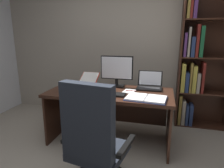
% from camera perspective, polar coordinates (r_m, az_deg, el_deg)
% --- Properties ---
extents(wall_back, '(5.41, 0.12, 2.87)m').
position_cam_1_polar(wall_back, '(3.62, 5.44, 13.21)').
color(wall_back, '#A89E8E').
rests_on(wall_back, ground).
extents(desk, '(1.68, 0.80, 0.74)m').
position_cam_1_polar(desk, '(2.82, -0.21, -5.51)').
color(desk, '#381E14').
rests_on(desk, ground).
extents(bookshelf, '(0.82, 0.31, 2.28)m').
position_cam_1_polar(bookshelf, '(3.41, 23.93, 5.82)').
color(bookshelf, '#381E14').
rests_on(bookshelf, ground).
extents(office_chair, '(0.67, 0.60, 1.11)m').
position_cam_1_polar(office_chair, '(1.92, -5.16, -17.94)').
color(office_chair, black).
rests_on(office_chair, ground).
extents(monitor, '(0.48, 0.16, 0.45)m').
position_cam_1_polar(monitor, '(2.88, 1.37, 3.71)').
color(monitor, black).
rests_on(monitor, desk).
extents(laptop, '(0.35, 0.31, 0.23)m').
position_cam_1_polar(laptop, '(2.86, 10.77, -0.28)').
color(laptop, black).
rests_on(laptop, desk).
extents(keyboard, '(0.42, 0.15, 0.02)m').
position_cam_1_polar(keyboard, '(2.52, -0.92, -2.91)').
color(keyboard, black).
rests_on(keyboard, desk).
extents(computer_mouse, '(0.06, 0.10, 0.04)m').
position_cam_1_polar(computer_mouse, '(2.61, -7.29, -2.24)').
color(computer_mouse, black).
rests_on(computer_mouse, desk).
extents(reading_stand_with_book, '(0.28, 0.28, 0.16)m').
position_cam_1_polar(reading_stand_with_book, '(3.11, -6.63, 1.57)').
color(reading_stand_with_book, black).
rests_on(reading_stand_with_book, desk).
extents(open_binder, '(0.51, 0.37, 0.02)m').
position_cam_1_polar(open_binder, '(2.39, 9.83, -4.04)').
color(open_binder, navy).
rests_on(open_binder, desk).
extents(notepad, '(0.18, 0.23, 0.01)m').
position_cam_1_polar(notepad, '(2.67, 5.06, -2.10)').
color(notepad, white).
rests_on(notepad, desk).
extents(pen, '(0.14, 0.02, 0.01)m').
position_cam_1_polar(pen, '(2.67, 5.49, -1.94)').
color(pen, maroon).
rests_on(pen, notepad).
extents(coffee_mug, '(0.09, 0.09, 0.09)m').
position_cam_1_polar(coffee_mug, '(2.88, -13.00, -0.43)').
color(coffee_mug, maroon).
rests_on(coffee_mug, desk).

